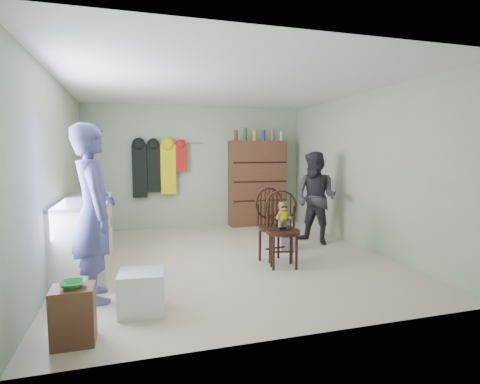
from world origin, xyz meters
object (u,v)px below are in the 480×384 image
object	(u,v)px
counter	(85,234)
chair_far	(273,222)
chair_front	(282,224)
dresser	(257,183)

from	to	relation	value
counter	chair_far	size ratio (longest dim) A/B	1.77
counter	chair_front	xyz separation A→B (m)	(2.57, -0.59, 0.11)
dresser	chair_far	bearing A→B (deg)	-104.23
chair_far	chair_front	bearing A→B (deg)	-87.61
counter	chair_front	size ratio (longest dim) A/B	1.80
chair_far	dresser	xyz separation A→B (m)	(0.68, 2.67, 0.34)
counter	dresser	bearing A→B (deg)	35.69
chair_front	dresser	world-z (taller)	dresser
chair_front	chair_far	world-z (taller)	chair_far
chair_far	dresser	size ratio (longest dim) A/B	0.51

